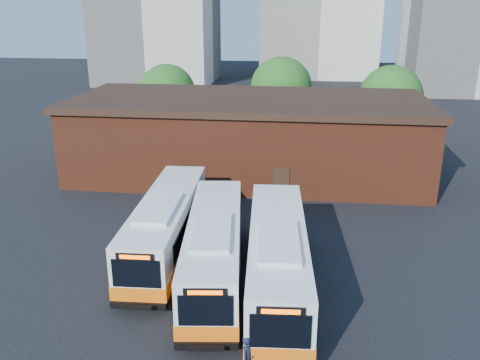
# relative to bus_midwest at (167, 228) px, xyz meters

# --- Properties ---
(ground) EXTENTS (220.00, 220.00, 0.00)m
(ground) POSITION_rel_bus_midwest_xyz_m (3.04, -4.82, -1.58)
(ground) COLOR black
(bus_midwest) EXTENTS (3.14, 12.90, 3.49)m
(bus_midwest) POSITION_rel_bus_midwest_xyz_m (0.00, 0.00, 0.00)
(bus_midwest) COLOR white
(bus_midwest) RESTS_ON ground
(bus_mideast) EXTENTS (4.03, 12.91, 3.47)m
(bus_mideast) POSITION_rel_bus_midwest_xyz_m (3.17, -2.53, -0.01)
(bus_mideast) COLOR white
(bus_mideast) RESTS_ON ground
(bus_east) EXTENTS (3.58, 13.31, 3.59)m
(bus_east) POSITION_rel_bus_midwest_xyz_m (6.43, -3.39, 0.05)
(bus_east) COLOR white
(bus_east) RESTS_ON ground
(transit_worker) EXTENTS (0.66, 0.78, 1.81)m
(transit_worker) POSITION_rel_bus_midwest_xyz_m (5.68, -9.72, -0.68)
(transit_worker) COLOR #131937
(transit_worker) RESTS_ON ground
(depot_building) EXTENTS (28.60, 12.60, 6.40)m
(depot_building) POSITION_rel_bus_midwest_xyz_m (3.04, 15.18, 1.67)
(depot_building) COLOR maroon
(depot_building) RESTS_ON ground
(tree_west) EXTENTS (6.00, 6.00, 7.65)m
(tree_west) POSITION_rel_bus_midwest_xyz_m (-6.96, 27.18, 3.06)
(tree_west) COLOR #382314
(tree_west) RESTS_ON ground
(tree_mid) EXTENTS (6.56, 6.56, 8.36)m
(tree_mid) POSITION_rel_bus_midwest_xyz_m (5.04, 29.18, 3.50)
(tree_mid) COLOR #382314
(tree_mid) RESTS_ON ground
(tree_east) EXTENTS (6.24, 6.24, 7.96)m
(tree_east) POSITION_rel_bus_midwest_xyz_m (16.04, 26.18, 3.25)
(tree_east) COLOR #382314
(tree_east) RESTS_ON ground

